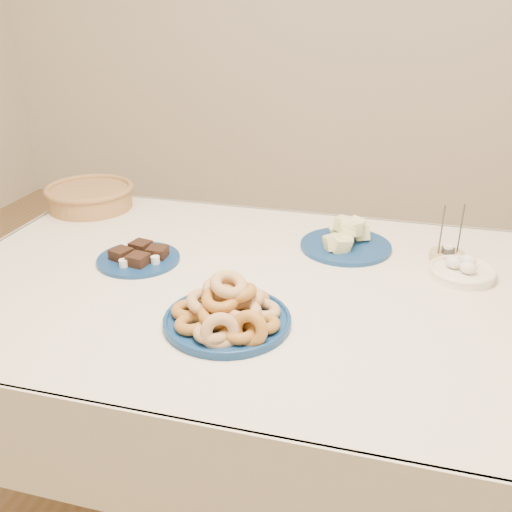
{
  "coord_description": "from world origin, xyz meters",
  "views": [
    {
      "loc": [
        0.33,
        -1.29,
        1.45
      ],
      "look_at": [
        0.0,
        -0.05,
        0.85
      ],
      "focal_mm": 40.0,
      "sensor_mm": 36.0,
      "label": 1
    }
  ],
  "objects_px": {
    "donut_platter": "(228,312)",
    "candle_holder": "(447,255)",
    "dining_table": "(261,317)",
    "wicker_basket": "(90,196)",
    "egg_bowl": "(462,271)",
    "melon_plate": "(345,241)",
    "brownie_plate": "(139,257)"
  },
  "relations": [
    {
      "from": "dining_table",
      "to": "wicker_basket",
      "type": "bearing_deg",
      "value": 151.19
    },
    {
      "from": "dining_table",
      "to": "candle_holder",
      "type": "distance_m",
      "value": 0.56
    },
    {
      "from": "brownie_plate",
      "to": "candle_holder",
      "type": "bearing_deg",
      "value": 15.62
    },
    {
      "from": "wicker_basket",
      "to": "candle_holder",
      "type": "height_order",
      "value": "candle_holder"
    },
    {
      "from": "dining_table",
      "to": "donut_platter",
      "type": "xyz_separation_m",
      "value": [
        -0.02,
        -0.22,
        0.14
      ]
    },
    {
      "from": "wicker_basket",
      "to": "candle_holder",
      "type": "bearing_deg",
      "value": -6.0
    },
    {
      "from": "dining_table",
      "to": "brownie_plate",
      "type": "bearing_deg",
      "value": 174.31
    },
    {
      "from": "wicker_basket",
      "to": "candle_holder",
      "type": "distance_m",
      "value": 1.21
    },
    {
      "from": "candle_holder",
      "to": "wicker_basket",
      "type": "bearing_deg",
      "value": 174.0
    },
    {
      "from": "dining_table",
      "to": "melon_plate",
      "type": "distance_m",
      "value": 0.36
    },
    {
      "from": "melon_plate",
      "to": "brownie_plate",
      "type": "height_order",
      "value": "melon_plate"
    },
    {
      "from": "dining_table",
      "to": "wicker_basket",
      "type": "height_order",
      "value": "wicker_basket"
    },
    {
      "from": "dining_table",
      "to": "wicker_basket",
      "type": "distance_m",
      "value": 0.84
    },
    {
      "from": "donut_platter",
      "to": "wicker_basket",
      "type": "distance_m",
      "value": 0.94
    },
    {
      "from": "donut_platter",
      "to": "brownie_plate",
      "type": "distance_m",
      "value": 0.44
    },
    {
      "from": "brownie_plate",
      "to": "wicker_basket",
      "type": "bearing_deg",
      "value": 134.64
    },
    {
      "from": "donut_platter",
      "to": "egg_bowl",
      "type": "xyz_separation_m",
      "value": [
        0.53,
        0.4,
        -0.02
      ]
    },
    {
      "from": "donut_platter",
      "to": "wicker_basket",
      "type": "bearing_deg",
      "value": 138.57
    },
    {
      "from": "candle_holder",
      "to": "donut_platter",
      "type": "bearing_deg",
      "value": -134.98
    },
    {
      "from": "brownie_plate",
      "to": "egg_bowl",
      "type": "relative_size",
      "value": 1.22
    },
    {
      "from": "wicker_basket",
      "to": "egg_bowl",
      "type": "distance_m",
      "value": 1.26
    },
    {
      "from": "donut_platter",
      "to": "melon_plate",
      "type": "xyz_separation_m",
      "value": [
        0.21,
        0.5,
        -0.01
      ]
    },
    {
      "from": "donut_platter",
      "to": "candle_holder",
      "type": "distance_m",
      "value": 0.7
    },
    {
      "from": "brownie_plate",
      "to": "wicker_basket",
      "type": "height_order",
      "value": "wicker_basket"
    },
    {
      "from": "dining_table",
      "to": "donut_platter",
      "type": "bearing_deg",
      "value": -95.06
    },
    {
      "from": "dining_table",
      "to": "egg_bowl",
      "type": "distance_m",
      "value": 0.55
    },
    {
      "from": "dining_table",
      "to": "wicker_basket",
      "type": "xyz_separation_m",
      "value": [
        -0.73,
        0.4,
        0.15
      ]
    },
    {
      "from": "candle_holder",
      "to": "egg_bowl",
      "type": "bearing_deg",
      "value": -71.03
    },
    {
      "from": "wicker_basket",
      "to": "candle_holder",
      "type": "relative_size",
      "value": 2.41
    },
    {
      "from": "dining_table",
      "to": "melon_plate",
      "type": "height_order",
      "value": "melon_plate"
    },
    {
      "from": "brownie_plate",
      "to": "candle_holder",
      "type": "distance_m",
      "value": 0.88
    },
    {
      "from": "donut_platter",
      "to": "egg_bowl",
      "type": "bearing_deg",
      "value": 36.76
    }
  ]
}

